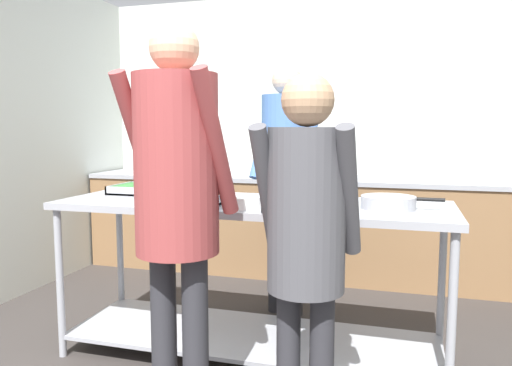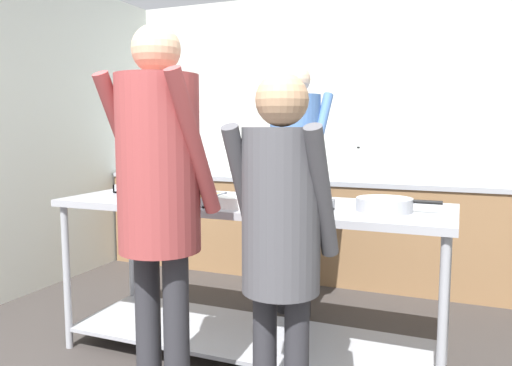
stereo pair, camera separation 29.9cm
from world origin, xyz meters
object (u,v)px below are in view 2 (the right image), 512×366
object	(u,v)px
serving_tray_greens	(294,206)
guest_serving_left	(281,225)
serving_tray_vegetables	(155,188)
serving_tray_roast	(186,198)
sauce_pan	(385,204)
cook_behind_counter	(295,162)
plate_stack	(237,202)
water_bottle	(358,164)
guest_serving_right	(159,185)

from	to	relation	value
serving_tray_greens	guest_serving_left	bearing A→B (deg)	-76.84
serving_tray_vegetables	serving_tray_roast	world-z (taller)	same
sauce_pan	serving_tray_greens	bearing A→B (deg)	-156.73
guest_serving_left	sauce_pan	bearing A→B (deg)	69.12
serving_tray_greens	cook_behind_counter	xyz separation A→B (m)	(-0.31, 0.96, 0.16)
serving_tray_greens	sauce_pan	world-z (taller)	sauce_pan
serving_tray_roast	guest_serving_left	distance (m)	1.02
serving_tray_roast	plate_stack	xyz separation A→B (m)	(0.34, -0.03, 0.00)
guest_serving_left	water_bottle	bearing A→B (deg)	94.17
plate_stack	guest_serving_left	xyz separation A→B (m)	(0.47, -0.60, 0.02)
sauce_pan	water_bottle	bearing A→B (deg)	105.05
guest_serving_right	water_bottle	xyz separation A→B (m)	(0.38, 2.58, -0.07)
serving_tray_greens	water_bottle	xyz separation A→B (m)	(-0.05, 1.98, 0.08)
guest_serving_right	water_bottle	distance (m)	2.61
serving_tray_vegetables	plate_stack	size ratio (longest dim) A/B	1.95
serving_tray_greens	guest_serving_left	distance (m)	0.61
plate_stack	sauce_pan	xyz separation A→B (m)	(0.76, 0.17, 0.01)
serving_tray_roast	cook_behind_counter	xyz separation A→B (m)	(0.36, 0.92, 0.16)
guest_serving_left	water_bottle	world-z (taller)	guest_serving_left
sauce_pan	guest_serving_left	size ratio (longest dim) A/B	0.27
plate_stack	water_bottle	xyz separation A→B (m)	(0.28, 1.97, 0.08)
sauce_pan	guest_serving_left	world-z (taller)	guest_serving_left
serving_tray_roast	water_bottle	size ratio (longest dim) A/B	1.37
serving_tray_vegetables	water_bottle	world-z (taller)	water_bottle
serving_tray_roast	guest_serving_left	world-z (taller)	guest_serving_left
plate_stack	serving_tray_greens	xyz separation A→B (m)	(0.33, -0.01, -0.00)
plate_stack	serving_tray_greens	size ratio (longest dim) A/B	0.61
water_bottle	plate_stack	bearing A→B (deg)	-98.05
serving_tray_roast	plate_stack	world-z (taller)	plate_stack
guest_serving_right	cook_behind_counter	bearing A→B (deg)	85.70
serving_tray_greens	serving_tray_roast	bearing A→B (deg)	176.36
serving_tray_greens	guest_serving_right	distance (m)	0.75
plate_stack	guest_serving_right	world-z (taller)	guest_serving_right
cook_behind_counter	water_bottle	world-z (taller)	cook_behind_counter
plate_stack	serving_tray_roast	bearing A→B (deg)	175.18
plate_stack	water_bottle	world-z (taller)	water_bottle
cook_behind_counter	serving_tray_vegetables	bearing A→B (deg)	-144.82
plate_stack	serving_tray_greens	world-z (taller)	plate_stack
cook_behind_counter	plate_stack	bearing A→B (deg)	-91.25
guest_serving_left	cook_behind_counter	world-z (taller)	cook_behind_counter
guest_serving_left	guest_serving_right	xyz separation A→B (m)	(-0.56, -0.01, 0.14)
guest_serving_right	sauce_pan	bearing A→B (deg)	42.42
guest_serving_right	plate_stack	bearing A→B (deg)	81.03
guest_serving_left	serving_tray_vegetables	bearing A→B (deg)	141.87
serving_tray_vegetables	cook_behind_counter	distance (m)	1.00
cook_behind_counter	sauce_pan	bearing A→B (deg)	-46.32
serving_tray_vegetables	serving_tray_greens	size ratio (longest dim) A/B	1.19
serving_tray_vegetables	guest_serving_left	xyz separation A→B (m)	(1.25, -0.98, 0.02)
serving_tray_roast	serving_tray_greens	distance (m)	0.67
sauce_pan	guest_serving_left	distance (m)	0.83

